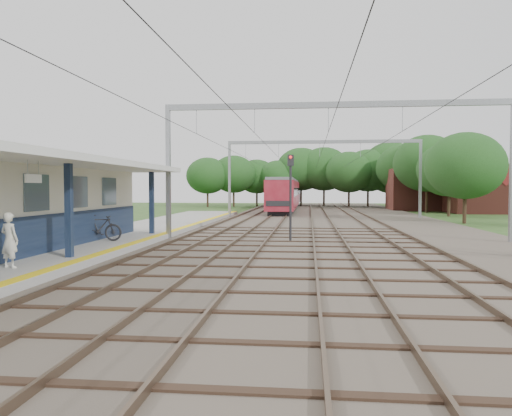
{
  "coord_description": "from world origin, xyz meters",
  "views": [
    {
      "loc": [
        2.25,
        -10.21,
        2.71
      ],
      "look_at": [
        -0.68,
        17.37,
        1.6
      ],
      "focal_mm": 35.0,
      "sensor_mm": 36.0,
      "label": 1
    }
  ],
  "objects": [
    {
      "name": "bicycle",
      "position": [
        -7.03,
        11.09,
        0.94
      ],
      "size": [
        2.01,
        0.71,
        1.19
      ],
      "primitive_type": "imported",
      "rotation": [
        0.0,
        0.0,
        1.65
      ],
      "color": "black",
      "rests_on": "platform"
    },
    {
      "name": "platform",
      "position": [
        -7.5,
        14.0,
        0.17
      ],
      "size": [
        5.0,
        52.0,
        0.35
      ],
      "primitive_type": "cube",
      "color": "gray",
      "rests_on": "ground"
    },
    {
      "name": "train",
      "position": [
        -0.5,
        52.27,
        2.03
      ],
      "size": [
        2.75,
        34.25,
        3.62
      ],
      "color": "black",
      "rests_on": "ballast_bed"
    },
    {
      "name": "catenary_system",
      "position": [
        3.39,
        25.28,
        5.51
      ],
      "size": [
        17.22,
        88.0,
        7.0
      ],
      "color": "gray",
      "rests_on": "ground"
    },
    {
      "name": "yellow_stripe",
      "position": [
        -5.25,
        14.0,
        0.35
      ],
      "size": [
        0.45,
        52.0,
        0.01
      ],
      "primitive_type": "cube",
      "color": "yellow",
      "rests_on": "platform"
    },
    {
      "name": "house_far",
      "position": [
        16.0,
        52.0,
        3.23
      ],
      "size": [
        8.0,
        6.12,
        8.66
      ],
      "color": "brown",
      "rests_on": "ground"
    },
    {
      "name": "signal_post",
      "position": [
        1.35,
        14.31,
        2.73
      ],
      "size": [
        0.32,
        0.28,
        4.34
      ],
      "rotation": [
        0.0,
        0.0,
        0.17
      ],
      "color": "black",
      "rests_on": "ground"
    },
    {
      "name": "tree_band",
      "position": [
        3.84,
        57.12,
        4.92
      ],
      "size": [
        31.72,
        30.88,
        8.82
      ],
      "color": "#382619",
      "rests_on": "ground"
    },
    {
      "name": "canopy",
      "position": [
        -7.77,
        6.0,
        3.64
      ],
      "size": [
        6.4,
        20.0,
        3.44
      ],
      "color": "#111E37",
      "rests_on": "platform"
    },
    {
      "name": "house_near",
      "position": [
        21.0,
        46.0,
        2.99
      ],
      "size": [
        7.0,
        6.12,
        7.89
      ],
      "color": "brown",
      "rests_on": "ground"
    },
    {
      "name": "station_building",
      "position": [
        -8.88,
        7.0,
        2.04
      ],
      "size": [
        3.41,
        18.0,
        3.4
      ],
      "color": "beige",
      "rests_on": "platform"
    },
    {
      "name": "ballast_bed",
      "position": [
        4.0,
        30.0,
        0.05
      ],
      "size": [
        18.0,
        90.0,
        0.1
      ],
      "primitive_type": "cube",
      "color": "#473D33",
      "rests_on": "ground"
    },
    {
      "name": "rail_tracks",
      "position": [
        1.5,
        30.0,
        0.18
      ],
      "size": [
        11.8,
        88.0,
        0.15
      ],
      "color": "brown",
      "rests_on": "ballast_bed"
    },
    {
      "name": "person",
      "position": [
        -6.55,
        3.6,
        1.17
      ],
      "size": [
        0.68,
        0.53,
        1.65
      ],
      "primitive_type": "imported",
      "rotation": [
        0.0,
        0.0,
        2.89
      ],
      "color": "beige",
      "rests_on": "platform"
    },
    {
      "name": "ground",
      "position": [
        0.0,
        0.0,
        0.0
      ],
      "size": [
        160.0,
        160.0,
        0.0
      ],
      "primitive_type": "plane",
      "color": "#2D4C1E",
      "rests_on": "ground"
    }
  ]
}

